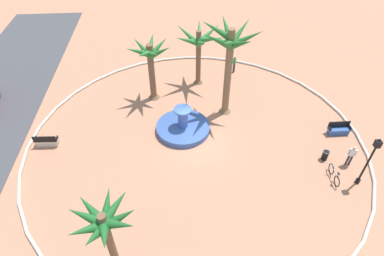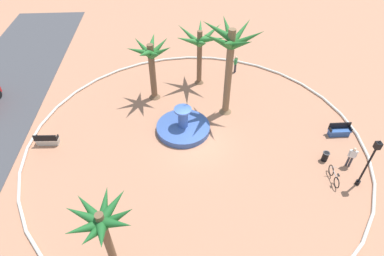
% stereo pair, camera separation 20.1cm
% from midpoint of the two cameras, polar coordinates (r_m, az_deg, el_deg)
% --- Properties ---
extents(ground_plane, '(80.00, 80.00, 0.00)m').
position_cam_midpoint_polar(ground_plane, '(23.15, 0.46, -2.45)').
color(ground_plane, tan).
extents(plaza_curb, '(23.87, 23.87, 0.20)m').
position_cam_midpoint_polar(plaza_curb, '(23.08, 0.46, -2.28)').
color(plaza_curb, silver).
rests_on(plaza_curb, ground).
extents(fountain, '(3.96, 3.96, 2.02)m').
position_cam_midpoint_polar(fountain, '(23.86, -1.84, 0.14)').
color(fountain, '#38569E').
rests_on(fountain, ground).
extents(palm_tree_near_fountain, '(4.52, 4.36, 7.21)m').
position_cam_midpoint_polar(palm_tree_near_fountain, '(22.95, 6.39, 13.28)').
color(palm_tree_near_fountain, brown).
rests_on(palm_tree_near_fountain, ground).
extents(palm_tree_by_curb, '(4.56, 4.16, 5.14)m').
position_cam_midpoint_polar(palm_tree_by_curb, '(27.10, 1.04, 14.80)').
color(palm_tree_by_curb, brown).
rests_on(palm_tree_by_curb, ground).
extents(palm_tree_mid_plaza, '(3.76, 3.62, 5.11)m').
position_cam_midpoint_polar(palm_tree_mid_plaza, '(25.40, -7.59, 12.08)').
color(palm_tree_mid_plaza, brown).
rests_on(palm_tree_mid_plaza, ground).
extents(palm_tree_far_side, '(3.22, 3.22, 4.87)m').
position_cam_midpoint_polar(palm_tree_far_side, '(14.96, -15.61, -16.28)').
color(palm_tree_far_side, brown).
rests_on(palm_tree_far_side, ground).
extents(bench_east, '(0.51, 1.60, 1.00)m').
position_cam_midpoint_polar(bench_east, '(25.84, 24.29, -0.33)').
color(bench_east, '#335BA8').
rests_on(bench_east, ground).
extents(bench_west, '(0.57, 1.62, 1.00)m').
position_cam_midpoint_polar(bench_west, '(24.90, -24.48, -2.23)').
color(bench_west, beige).
rests_on(bench_west, ground).
extents(lamppost, '(0.32, 0.32, 3.80)m').
position_cam_midpoint_polar(lamppost, '(21.65, 28.72, -4.74)').
color(lamppost, black).
rests_on(lamppost, ground).
extents(trash_bin, '(0.46, 0.46, 0.73)m').
position_cam_midpoint_polar(trash_bin, '(23.46, 22.28, -4.44)').
color(trash_bin, black).
rests_on(trash_bin, ground).
extents(bicycle_red_frame, '(1.72, 0.44, 0.94)m').
position_cam_midpoint_polar(bicycle_red_frame, '(22.42, 23.60, -7.60)').
color(bicycle_red_frame, black).
rests_on(bicycle_red_frame, ground).
extents(person_cyclist_helmet, '(0.31, 0.50, 1.67)m').
position_cam_midpoint_polar(person_cyclist_helmet, '(23.35, 26.16, -4.27)').
color(person_cyclist_helmet, '#33333D').
rests_on(person_cyclist_helmet, ground).
extents(person_cyclist_photo, '(0.46, 0.35, 1.70)m').
position_cam_midpoint_polar(person_cyclist_photo, '(30.22, 7.31, 11.31)').
color(person_cyclist_photo, '#33333D').
rests_on(person_cyclist_photo, ground).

